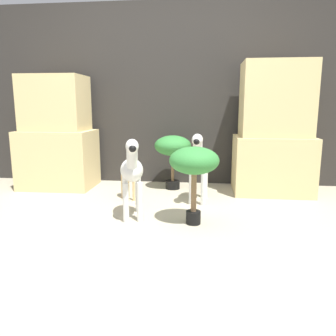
# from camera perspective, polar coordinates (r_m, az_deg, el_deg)

# --- Properties ---
(ground_plane) EXTENTS (14.00, 14.00, 0.00)m
(ground_plane) POSITION_cam_1_polar(r_m,az_deg,el_deg) (2.64, -4.79, -10.82)
(ground_plane) COLOR #B2A88E
(wall_back) EXTENTS (6.40, 0.08, 2.20)m
(wall_back) POSITION_cam_1_polar(r_m,az_deg,el_deg) (4.17, -0.42, 12.56)
(wall_back) COLOR #2D2B28
(wall_back) RESTS_ON ground_plane
(rock_pillar_left) EXTENTS (0.84, 0.59, 1.32)m
(rock_pillar_left) POSITION_cam_1_polar(r_m,az_deg,el_deg) (4.12, -18.76, 5.07)
(rock_pillar_left) COLOR #DBC184
(rock_pillar_left) RESTS_ON ground_plane
(rock_pillar_right) EXTENTS (0.84, 0.59, 1.44)m
(rock_pillar_right) POSITION_cam_1_polar(r_m,az_deg,el_deg) (3.81, 17.95, 5.73)
(rock_pillar_right) COLOR #DBC184
(rock_pillar_right) RESTS_ON ground_plane
(zebra_right) EXTENTS (0.22, 0.52, 0.71)m
(zebra_right) POSITION_cam_1_polar(r_m,az_deg,el_deg) (3.29, 5.36, 1.11)
(zebra_right) COLOR silver
(zebra_right) RESTS_ON ground_plane
(zebra_left) EXTENTS (0.28, 0.52, 0.71)m
(zebra_left) POSITION_cam_1_polar(r_m,az_deg,el_deg) (2.81, -6.31, -0.56)
(zebra_left) COLOR silver
(zebra_left) RESTS_ON ground_plane
(giraffe_figurine) EXTENTS (0.26, 0.35, 0.56)m
(giraffe_figurine) POSITION_cam_1_polar(r_m,az_deg,el_deg) (3.40, -6.87, -0.43)
(giraffe_figurine) COLOR tan
(giraffe_figurine) RESTS_ON ground_plane
(potted_palm_front) EXTENTS (0.43, 0.43, 0.63)m
(potted_palm_front) POSITION_cam_1_polar(r_m,az_deg,el_deg) (3.81, 0.83, 3.48)
(potted_palm_front) COLOR black
(potted_palm_front) RESTS_ON ground_plane
(potted_palm_back) EXTENTS (0.40, 0.40, 0.65)m
(potted_palm_back) POSITION_cam_1_polar(r_m,az_deg,el_deg) (2.65, 4.57, 0.78)
(potted_palm_back) COLOR black
(potted_palm_back) RESTS_ON ground_plane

